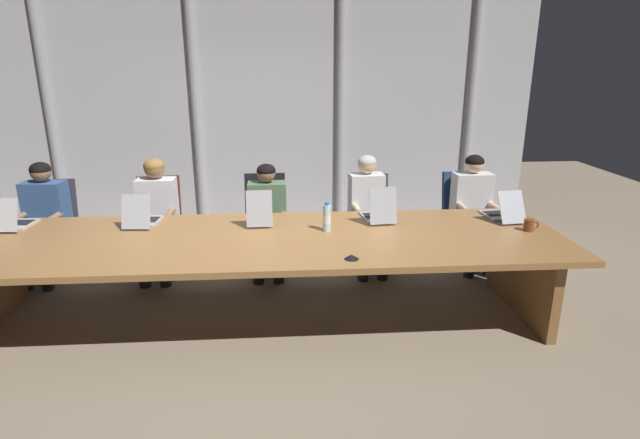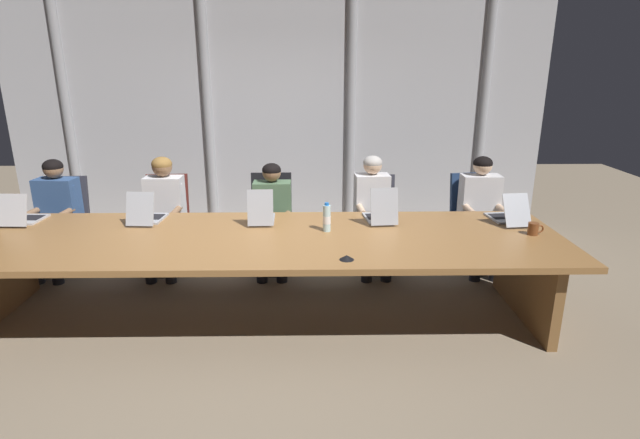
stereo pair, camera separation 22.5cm
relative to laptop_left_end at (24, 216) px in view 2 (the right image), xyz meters
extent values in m
plane|color=#7F705B|center=(2.15, -0.42, -0.80)|extent=(13.54, 13.54, 0.00)
cube|color=olive|center=(2.15, -0.42, -0.08)|extent=(5.03, 1.41, 0.05)
cube|color=black|center=(2.15, -0.42, -0.15)|extent=(4.28, 0.10, 0.06)
cube|color=brown|center=(4.42, -0.42, -0.45)|extent=(0.08, 1.20, 0.69)
cube|color=#B2B2B7|center=(2.15, 2.14, 0.68)|extent=(6.77, 0.10, 2.96)
cylinder|color=gray|center=(-0.47, 2.08, 0.68)|extent=(0.12, 0.12, 2.90)
cylinder|color=gray|center=(1.28, 2.08, 0.68)|extent=(0.12, 0.12, 2.90)
cylinder|color=gray|center=(3.08, 2.08, 0.68)|extent=(0.12, 0.12, 2.90)
cylinder|color=gray|center=(4.75, 2.08, 0.68)|extent=(0.12, 0.12, 2.90)
cube|color=#BCBCC1|center=(0.00, 0.06, -0.05)|extent=(0.26, 0.31, 0.02)
cube|color=black|center=(0.00, 0.08, -0.04)|extent=(0.21, 0.17, 0.00)
cube|color=#BCBCC1|center=(-0.01, -0.13, 0.10)|extent=(0.25, 0.11, 0.27)
cube|color=black|center=(-0.01, -0.13, 0.10)|extent=(0.22, 0.09, 0.24)
cube|color=#A8ADB7|center=(1.10, 0.07, -0.05)|extent=(0.27, 0.33, 0.02)
cube|color=black|center=(1.11, 0.10, -0.04)|extent=(0.22, 0.19, 0.00)
cube|color=#A8ADB7|center=(1.09, -0.13, 0.10)|extent=(0.25, 0.12, 0.28)
cube|color=black|center=(1.09, -0.13, 0.10)|extent=(0.22, 0.10, 0.25)
cube|color=#A8ADB7|center=(2.13, 0.03, -0.05)|extent=(0.24, 0.34, 0.02)
cube|color=black|center=(2.13, 0.06, -0.04)|extent=(0.20, 0.19, 0.00)
cube|color=#A8ADB7|center=(2.14, -0.16, 0.12)|extent=(0.23, 0.08, 0.31)
cube|color=black|center=(2.14, -0.16, 0.12)|extent=(0.20, 0.06, 0.28)
cube|color=#A8ADB7|center=(3.20, 0.04, -0.05)|extent=(0.27, 0.37, 0.02)
cube|color=black|center=(3.19, 0.07, -0.04)|extent=(0.22, 0.21, 0.00)
cube|color=#A8ADB7|center=(3.22, -0.16, 0.12)|extent=(0.25, 0.10, 0.32)
cube|color=black|center=(3.22, -0.15, 0.12)|extent=(0.22, 0.08, 0.29)
cube|color=#A8ADB7|center=(4.34, 0.03, -0.05)|extent=(0.26, 0.34, 0.02)
cube|color=black|center=(4.34, 0.06, -0.04)|extent=(0.21, 0.19, 0.00)
cube|color=#A8ADB7|center=(4.37, -0.19, 0.09)|extent=(0.25, 0.17, 0.27)
cube|color=black|center=(4.37, -0.19, 0.10)|extent=(0.22, 0.15, 0.24)
cube|color=#2D2D38|center=(-0.04, 0.71, -0.36)|extent=(0.51, 0.51, 0.08)
cube|color=#2D2D38|center=(-0.05, 0.93, -0.08)|extent=(0.44, 0.14, 0.48)
cylinder|color=#262628|center=(-0.04, 0.71, -0.58)|extent=(0.05, 0.05, 0.36)
cylinder|color=black|center=(-0.04, 0.71, -0.78)|extent=(0.60, 0.60, 0.04)
cube|color=#511E19|center=(1.04, 0.71, -0.36)|extent=(0.51, 0.51, 0.08)
cube|color=#511E19|center=(1.03, 0.93, -0.07)|extent=(0.44, 0.14, 0.50)
cylinder|color=#262628|center=(1.04, 0.71, -0.58)|extent=(0.05, 0.05, 0.36)
cylinder|color=black|center=(1.04, 0.71, -0.78)|extent=(0.60, 0.60, 0.04)
cube|color=black|center=(2.15, 0.71, -0.36)|extent=(0.48, 0.48, 0.08)
cube|color=black|center=(2.15, 0.93, -0.06)|extent=(0.43, 0.12, 0.51)
cylinder|color=#262628|center=(2.15, 0.71, -0.58)|extent=(0.05, 0.05, 0.36)
cylinder|color=black|center=(2.15, 0.71, -0.78)|extent=(0.60, 0.60, 0.04)
cube|color=#2D2D38|center=(3.25, 0.71, -0.36)|extent=(0.51, 0.51, 0.08)
cube|color=#2D2D38|center=(3.27, 0.93, -0.07)|extent=(0.44, 0.14, 0.49)
cylinder|color=#262628|center=(3.25, 0.71, -0.58)|extent=(0.05, 0.05, 0.36)
cylinder|color=black|center=(3.25, 0.71, -0.78)|extent=(0.60, 0.60, 0.04)
cube|color=navy|center=(4.34, 0.71, -0.36)|extent=(0.55, 0.55, 0.08)
cube|color=navy|center=(4.31, 0.93, -0.07)|extent=(0.45, 0.18, 0.50)
cylinder|color=#262628|center=(4.34, 0.71, -0.58)|extent=(0.05, 0.05, 0.36)
cylinder|color=black|center=(4.34, 0.71, -0.78)|extent=(0.60, 0.60, 0.04)
cube|color=#335184|center=(-0.03, 0.69, -0.06)|extent=(0.42, 0.25, 0.51)
sphere|color=#8C6647|center=(-0.03, 0.69, 0.29)|extent=(0.19, 0.19, 0.19)
ellipsoid|color=black|center=(-0.03, 0.69, 0.32)|extent=(0.20, 0.20, 0.15)
cylinder|color=#335184|center=(0.14, 0.68, 0.00)|extent=(0.08, 0.14, 0.27)
cylinder|color=#8C6647|center=(0.13, 0.47, -0.12)|extent=(0.08, 0.30, 0.06)
cylinder|color=#335184|center=(-0.20, 0.70, 0.00)|extent=(0.08, 0.14, 0.27)
cylinder|color=#8C6647|center=(-0.22, 0.49, -0.12)|extent=(0.08, 0.30, 0.06)
cylinder|color=#262833|center=(0.06, 0.48, -0.35)|extent=(0.16, 0.41, 0.13)
cylinder|color=#262833|center=(0.04, 0.30, -0.57)|extent=(0.11, 0.11, 0.46)
cylinder|color=#262833|center=(-0.14, 0.50, -0.35)|extent=(0.16, 0.41, 0.13)
cylinder|color=#262833|center=(-0.16, 0.32, -0.57)|extent=(0.11, 0.11, 0.46)
cube|color=silver|center=(1.07, 0.69, -0.06)|extent=(0.38, 0.22, 0.52)
sphere|color=#8C6647|center=(1.07, 0.69, 0.31)|extent=(0.20, 0.20, 0.20)
ellipsoid|color=olive|center=(1.07, 0.69, 0.34)|extent=(0.21, 0.21, 0.15)
cylinder|color=silver|center=(1.23, 0.69, 0.01)|extent=(0.07, 0.14, 0.27)
cylinder|color=#8C6647|center=(1.23, 0.48, -0.10)|extent=(0.06, 0.30, 0.06)
cylinder|color=silver|center=(0.91, 0.69, 0.01)|extent=(0.07, 0.14, 0.27)
cylinder|color=#8C6647|center=(0.91, 0.48, -0.10)|extent=(0.06, 0.30, 0.06)
cylinder|color=#262833|center=(1.17, 0.49, -0.35)|extent=(0.13, 0.40, 0.13)
cylinder|color=#262833|center=(1.17, 0.31, -0.57)|extent=(0.11, 0.11, 0.46)
cylinder|color=#262833|center=(0.97, 0.49, -0.35)|extent=(0.13, 0.40, 0.13)
cylinder|color=#262833|center=(0.97, 0.31, -0.57)|extent=(0.11, 0.11, 0.46)
cube|color=#4C6B4C|center=(2.18, 0.69, -0.08)|extent=(0.39, 0.22, 0.46)
sphere|color=#8C6647|center=(2.18, 0.69, 0.25)|extent=(0.19, 0.19, 0.19)
ellipsoid|color=black|center=(2.18, 0.69, 0.27)|extent=(0.19, 0.19, 0.14)
cylinder|color=#4C6B4C|center=(2.34, 0.69, -0.04)|extent=(0.07, 0.14, 0.27)
cylinder|color=#8C6647|center=(2.34, 0.48, -0.16)|extent=(0.07, 0.30, 0.06)
cylinder|color=#4C6B4C|center=(2.01, 0.69, -0.04)|extent=(0.07, 0.14, 0.27)
cylinder|color=#8C6647|center=(2.02, 0.48, -0.16)|extent=(0.07, 0.30, 0.06)
cylinder|color=#262833|center=(2.28, 0.49, -0.35)|extent=(0.13, 0.40, 0.13)
cylinder|color=#262833|center=(2.28, 0.31, -0.57)|extent=(0.11, 0.11, 0.46)
cylinder|color=#262833|center=(2.08, 0.49, -0.35)|extent=(0.13, 0.40, 0.13)
cylinder|color=#262833|center=(2.08, 0.31, -0.57)|extent=(0.11, 0.11, 0.46)
cube|color=silver|center=(3.21, 0.69, -0.05)|extent=(0.36, 0.24, 0.54)
sphere|color=beige|center=(3.21, 0.69, 0.32)|extent=(0.19, 0.19, 0.19)
ellipsoid|color=#B2ADA8|center=(3.21, 0.69, 0.34)|extent=(0.19, 0.19, 0.14)
cylinder|color=silver|center=(3.35, 0.70, 0.03)|extent=(0.08, 0.14, 0.27)
cylinder|color=beige|center=(3.37, 0.49, -0.09)|extent=(0.08, 0.30, 0.06)
cylinder|color=silver|center=(3.06, 0.68, 0.03)|extent=(0.08, 0.14, 0.27)
cylinder|color=beige|center=(3.08, 0.47, -0.09)|extent=(0.08, 0.30, 0.06)
cylinder|color=#262833|center=(3.32, 0.50, -0.35)|extent=(0.16, 0.41, 0.13)
cylinder|color=#262833|center=(3.33, 0.32, -0.57)|extent=(0.11, 0.11, 0.46)
cylinder|color=#262833|center=(3.12, 0.48, -0.35)|extent=(0.16, 0.41, 0.13)
cylinder|color=#262833|center=(3.13, 0.30, -0.57)|extent=(0.11, 0.11, 0.46)
cube|color=silver|center=(4.34, 0.69, -0.05)|extent=(0.40, 0.22, 0.53)
sphere|color=beige|center=(4.34, 0.69, 0.31)|extent=(0.19, 0.19, 0.19)
ellipsoid|color=black|center=(4.34, 0.69, 0.33)|extent=(0.20, 0.20, 0.14)
cylinder|color=silver|center=(4.51, 0.69, 0.02)|extent=(0.07, 0.14, 0.27)
cylinder|color=beige|center=(4.50, 0.48, -0.10)|extent=(0.07, 0.30, 0.06)
cylinder|color=silver|center=(4.17, 0.69, 0.02)|extent=(0.07, 0.14, 0.27)
cylinder|color=beige|center=(4.17, 0.48, -0.10)|extent=(0.07, 0.30, 0.06)
cylinder|color=#262833|center=(4.44, 0.49, -0.35)|extent=(0.13, 0.40, 0.13)
cylinder|color=#262833|center=(4.43, 0.31, -0.57)|extent=(0.11, 0.11, 0.46)
cylinder|color=#262833|center=(4.24, 0.49, -0.35)|extent=(0.13, 0.40, 0.13)
cylinder|color=#262833|center=(4.23, 0.31, -0.57)|extent=(0.11, 0.11, 0.46)
cylinder|color=silver|center=(2.71, -0.29, 0.06)|extent=(0.07, 0.07, 0.23)
cylinder|color=white|center=(2.71, -0.29, 0.05)|extent=(0.07, 0.07, 0.07)
cylinder|color=blue|center=(2.71, -0.29, 0.18)|extent=(0.04, 0.04, 0.02)
cylinder|color=brown|center=(4.43, -0.41, -0.01)|extent=(0.09, 0.09, 0.10)
torus|color=brown|center=(4.48, -0.41, -0.01)|extent=(0.07, 0.01, 0.07)
cone|color=black|center=(2.84, -0.94, -0.04)|extent=(0.11, 0.11, 0.03)
camera|label=1|loc=(2.36, -4.32, 1.32)|focal=28.12mm
camera|label=2|loc=(2.59, -4.33, 1.32)|focal=28.12mm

